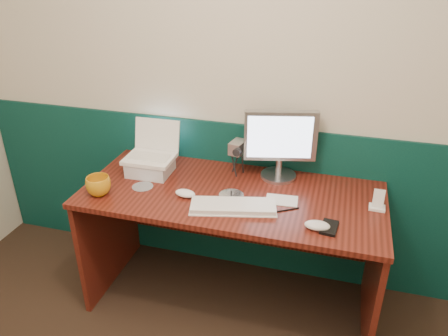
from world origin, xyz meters
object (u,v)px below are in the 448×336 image
(keyboard, at_px, (233,207))
(camcorder, at_px, (238,158))
(mug, at_px, (99,186))
(desk, at_px, (231,249))
(laptop, at_px, (148,142))
(monitor, at_px, (280,145))

(keyboard, bearing_deg, camcorder, 87.67)
(mug, height_order, camcorder, camcorder)
(desk, relative_size, laptop, 5.88)
(desk, relative_size, keyboard, 3.79)
(laptop, xyz_separation_m, camcorder, (0.48, 0.13, -0.10))
(laptop, distance_m, keyboard, 0.64)
(laptop, distance_m, mug, 0.37)
(laptop, distance_m, camcorder, 0.51)
(laptop, bearing_deg, camcorder, 14.08)
(laptop, xyz_separation_m, mug, (-0.16, -0.30, -0.14))
(keyboard, height_order, camcorder, camcorder)
(desk, height_order, monitor, monitor)
(mug, bearing_deg, desk, 17.26)
(camcorder, bearing_deg, keyboard, -67.65)
(monitor, distance_m, mug, 1.00)
(desk, height_order, keyboard, keyboard)
(laptop, xyz_separation_m, monitor, (0.72, 0.16, 0.00))
(laptop, height_order, keyboard, laptop)
(desk, distance_m, laptop, 0.77)
(monitor, relative_size, keyboard, 0.93)
(laptop, relative_size, keyboard, 0.65)
(camcorder, bearing_deg, monitor, 17.40)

